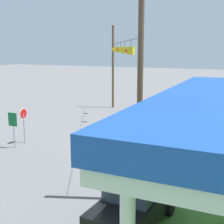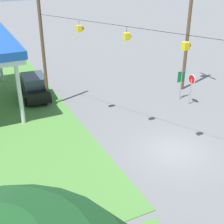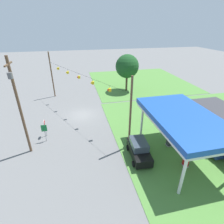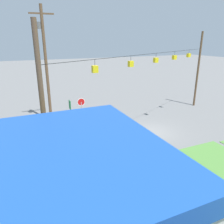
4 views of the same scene
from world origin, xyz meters
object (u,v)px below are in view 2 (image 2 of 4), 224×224
utility_pole_main (189,18)px  car_at_pumps_front (34,87)px  stop_sign_roadside (191,83)px  route_sign (181,80)px

utility_pole_main → car_at_pumps_front: bearing=73.2°
car_at_pumps_front → utility_pole_main: bearing=-102.5°
car_at_pumps_front → stop_sign_roadside: (-6.58, -10.70, 0.78)m
stop_sign_roadside → route_sign: size_ratio=1.04×
route_sign → stop_sign_roadside: bearing=-176.1°
car_at_pumps_front → route_sign: bearing=-112.7°
car_at_pumps_front → utility_pole_main: (-3.68, -12.21, 5.12)m
route_sign → utility_pole_main: 5.03m
car_at_pumps_front → utility_pole_main: utility_pole_main is taller
stop_sign_roadside → route_sign: stop_sign_roadside is taller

